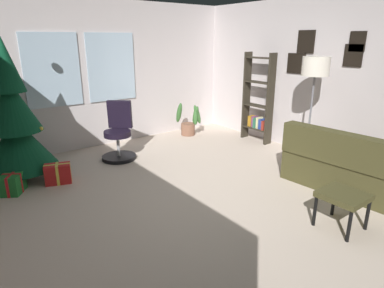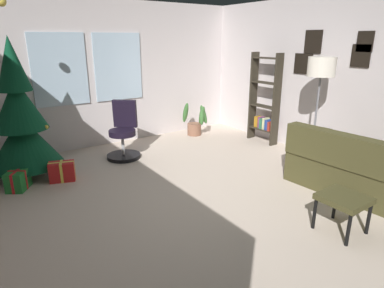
{
  "view_description": "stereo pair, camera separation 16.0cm",
  "coord_description": "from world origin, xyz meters",
  "px_view_note": "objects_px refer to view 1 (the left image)",
  "views": [
    {
      "loc": [
        -2.41,
        -2.75,
        1.93
      ],
      "look_at": [
        -0.2,
        0.17,
        0.75
      ],
      "focal_mm": 30.81,
      "sensor_mm": 36.0,
      "label": 1
    },
    {
      "loc": [
        -2.28,
        -2.84,
        1.93
      ],
      "look_at": [
        -0.2,
        0.17,
        0.75
      ],
      "focal_mm": 30.81,
      "sensor_mm": 36.0,
      "label": 2
    }
  ],
  "objects_px": {
    "couch": "(381,172)",
    "bookshelf": "(258,103)",
    "gift_box_green": "(13,183)",
    "office_chair": "(119,137)",
    "potted_plant": "(189,123)",
    "gift_box_red": "(58,174)",
    "holiday_tree": "(14,123)",
    "footstool": "(343,198)",
    "floor_lamp": "(315,73)"
  },
  "relations": [
    {
      "from": "footstool",
      "to": "potted_plant",
      "type": "distance_m",
      "value": 3.9
    },
    {
      "from": "gift_box_red",
      "to": "gift_box_green",
      "type": "distance_m",
      "value": 0.56
    },
    {
      "from": "office_chair",
      "to": "potted_plant",
      "type": "bearing_deg",
      "value": 12.99
    },
    {
      "from": "gift_box_green",
      "to": "floor_lamp",
      "type": "height_order",
      "value": "floor_lamp"
    },
    {
      "from": "footstool",
      "to": "bookshelf",
      "type": "relative_size",
      "value": 0.26
    },
    {
      "from": "bookshelf",
      "to": "potted_plant",
      "type": "distance_m",
      "value": 1.46
    },
    {
      "from": "gift_box_red",
      "to": "bookshelf",
      "type": "xyz_separation_m",
      "value": [
        3.72,
        -0.27,
        0.6
      ]
    },
    {
      "from": "holiday_tree",
      "to": "office_chair",
      "type": "height_order",
      "value": "holiday_tree"
    },
    {
      "from": "gift_box_red",
      "to": "floor_lamp",
      "type": "xyz_separation_m",
      "value": [
        3.41,
        -1.62,
        1.3
      ]
    },
    {
      "from": "couch",
      "to": "bookshelf",
      "type": "distance_m",
      "value": 2.64
    },
    {
      "from": "office_chair",
      "to": "gift_box_green",
      "type": "bearing_deg",
      "value": -167.4
    },
    {
      "from": "gift_box_green",
      "to": "floor_lamp",
      "type": "bearing_deg",
      "value": -22.71
    },
    {
      "from": "office_chair",
      "to": "gift_box_red",
      "type": "bearing_deg",
      "value": -159.57
    },
    {
      "from": "holiday_tree",
      "to": "floor_lamp",
      "type": "height_order",
      "value": "holiday_tree"
    },
    {
      "from": "couch",
      "to": "office_chair",
      "type": "distance_m",
      "value": 3.89
    },
    {
      "from": "holiday_tree",
      "to": "office_chair",
      "type": "distance_m",
      "value": 1.55
    },
    {
      "from": "potted_plant",
      "to": "couch",
      "type": "bearing_deg",
      "value": -84.56
    },
    {
      "from": "floor_lamp",
      "to": "potted_plant",
      "type": "bearing_deg",
      "value": 101.94
    },
    {
      "from": "bookshelf",
      "to": "potted_plant",
      "type": "xyz_separation_m",
      "value": [
        -0.82,
        1.1,
        -0.48
      ]
    },
    {
      "from": "footstool",
      "to": "holiday_tree",
      "type": "bearing_deg",
      "value": 124.75
    },
    {
      "from": "holiday_tree",
      "to": "bookshelf",
      "type": "height_order",
      "value": "holiday_tree"
    },
    {
      "from": "gift_box_green",
      "to": "office_chair",
      "type": "relative_size",
      "value": 0.4
    },
    {
      "from": "footstool",
      "to": "office_chair",
      "type": "xyz_separation_m",
      "value": [
        -0.93,
        3.4,
        0.02
      ]
    },
    {
      "from": "couch",
      "to": "bookshelf",
      "type": "bearing_deg",
      "value": 79.59
    },
    {
      "from": "office_chair",
      "to": "holiday_tree",
      "type": "bearing_deg",
      "value": 177.03
    },
    {
      "from": "gift_box_green",
      "to": "bookshelf",
      "type": "distance_m",
      "value": 4.33
    },
    {
      "from": "footstool",
      "to": "holiday_tree",
      "type": "xyz_separation_m",
      "value": [
        -2.41,
        3.48,
        0.47
      ]
    },
    {
      "from": "couch",
      "to": "gift_box_green",
      "type": "xyz_separation_m",
      "value": [
        -3.8,
        2.88,
        -0.16
      ]
    },
    {
      "from": "couch",
      "to": "footstool",
      "type": "distance_m",
      "value": 1.2
    },
    {
      "from": "gift_box_green",
      "to": "office_chair",
      "type": "distance_m",
      "value": 1.74
    },
    {
      "from": "holiday_tree",
      "to": "potted_plant",
      "type": "xyz_separation_m",
      "value": [
        3.25,
        0.33,
        -0.55
      ]
    },
    {
      "from": "gift_box_green",
      "to": "bookshelf",
      "type": "bearing_deg",
      "value": -4.26
    },
    {
      "from": "couch",
      "to": "holiday_tree",
      "type": "relative_size",
      "value": 0.86
    },
    {
      "from": "office_chair",
      "to": "potted_plant",
      "type": "xyz_separation_m",
      "value": [
        1.77,
        0.41,
        -0.11
      ]
    },
    {
      "from": "footstool",
      "to": "floor_lamp",
      "type": "distance_m",
      "value": 2.21
    },
    {
      "from": "couch",
      "to": "potted_plant",
      "type": "xyz_separation_m",
      "value": [
        -0.35,
        3.67,
        -0.03
      ]
    },
    {
      "from": "potted_plant",
      "to": "gift_box_red",
      "type": "bearing_deg",
      "value": -164.05
    },
    {
      "from": "gift_box_red",
      "to": "bookshelf",
      "type": "relative_size",
      "value": 0.23
    },
    {
      "from": "holiday_tree",
      "to": "gift_box_red",
      "type": "distance_m",
      "value": 0.91
    },
    {
      "from": "holiday_tree",
      "to": "gift_box_red",
      "type": "relative_size",
      "value": 6.37
    },
    {
      "from": "potted_plant",
      "to": "bookshelf",
      "type": "bearing_deg",
      "value": -53.36
    },
    {
      "from": "office_chair",
      "to": "potted_plant",
      "type": "relative_size",
      "value": 1.36
    },
    {
      "from": "couch",
      "to": "holiday_tree",
      "type": "distance_m",
      "value": 4.94
    },
    {
      "from": "footstool",
      "to": "floor_lamp",
      "type": "bearing_deg",
      "value": 45.07
    },
    {
      "from": "holiday_tree",
      "to": "bookshelf",
      "type": "distance_m",
      "value": 4.15
    },
    {
      "from": "floor_lamp",
      "to": "office_chair",
      "type": "bearing_deg",
      "value": 138.29
    },
    {
      "from": "footstool",
      "to": "gift_box_green",
      "type": "distance_m",
      "value": 4.0
    },
    {
      "from": "gift_box_red",
      "to": "gift_box_green",
      "type": "relative_size",
      "value": 0.99
    },
    {
      "from": "office_chair",
      "to": "potted_plant",
      "type": "distance_m",
      "value": 1.82
    },
    {
      "from": "gift_box_red",
      "to": "bookshelf",
      "type": "height_order",
      "value": "bookshelf"
    }
  ]
}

